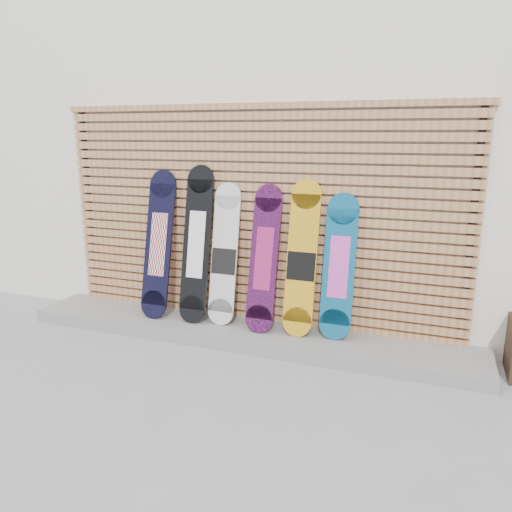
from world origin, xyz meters
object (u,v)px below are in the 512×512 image
at_px(snowboard_0, 158,244).
at_px(snowboard_3, 264,259).
at_px(snowboard_5, 339,267).
at_px(snowboard_4, 302,260).
at_px(snowboard_1, 196,245).
at_px(snowboard_2, 224,255).

relative_size(snowboard_0, snowboard_3, 1.08).
bearing_deg(snowboard_5, snowboard_4, -175.60).
bearing_deg(snowboard_3, snowboard_4, 2.94).
bearing_deg(snowboard_0, snowboard_5, 1.73).
xyz_separation_m(snowboard_3, snowboard_4, (0.37, 0.02, 0.02)).
bearing_deg(snowboard_4, snowboard_1, -179.16).
bearing_deg(snowboard_4, snowboard_2, 179.33).
distance_m(snowboard_0, snowboard_1, 0.44).
distance_m(snowboard_2, snowboard_3, 0.43).
distance_m(snowboard_1, snowboard_2, 0.31).
distance_m(snowboard_2, snowboard_4, 0.81).
height_order(snowboard_1, snowboard_2, snowboard_1).
bearing_deg(snowboard_0, snowboard_4, 1.12).
xyz_separation_m(snowboard_0, snowboard_1, (0.44, 0.01, 0.03)).
relative_size(snowboard_3, snowboard_4, 0.96).
bearing_deg(snowboard_1, snowboard_4, 0.84).
relative_size(snowboard_4, snowboard_5, 1.09).
relative_size(snowboard_2, snowboard_3, 1.00).
distance_m(snowboard_0, snowboard_4, 1.54).
distance_m(snowboard_0, snowboard_5, 1.89).
height_order(snowboard_0, snowboard_2, snowboard_0).
height_order(snowboard_1, snowboard_3, snowboard_1).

